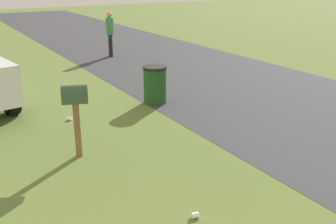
{
  "coord_description": "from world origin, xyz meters",
  "views": [
    {
      "loc": [
        -0.12,
        2.96,
        3.17
      ],
      "look_at": [
        4.61,
        0.17,
        1.27
      ],
      "focal_mm": 43.21,
      "sensor_mm": 36.0,
      "label": 1
    }
  ],
  "objects": [
    {
      "name": "mailbox",
      "position": [
        6.48,
        0.94,
        1.06
      ],
      "size": [
        0.34,
        0.49,
        1.34
      ],
      "rotation": [
        0.0,
        0.0,
        -0.36
      ],
      "color": "brown",
      "rests_on": "ground"
    },
    {
      "name": "litter_cup_far_scatter",
      "position": [
        3.77,
        0.23,
        0.04
      ],
      "size": [
        0.1,
        0.12,
        0.08
      ],
      "primitive_type": "cylinder",
      "rotation": [
        0.0,
        1.57,
        4.48
      ],
      "color": "white",
      "rests_on": "ground"
    },
    {
      "name": "litter_cup_near_hydrant",
      "position": [
        8.4,
        0.52,
        0.04
      ],
      "size": [
        0.12,
        0.13,
        0.08
      ],
      "primitive_type": "cylinder",
      "rotation": [
        0.0,
        1.57,
        1.03
      ],
      "color": "white",
      "rests_on": "ground"
    },
    {
      "name": "pedestrian",
      "position": [
        14.74,
        -3.18,
        1.01
      ],
      "size": [
        0.48,
        0.3,
        1.74
      ],
      "rotation": [
        0.0,
        0.0,
        4.46
      ],
      "color": "black",
      "rests_on": "ground"
    },
    {
      "name": "road_asphalt",
      "position": [
        6.0,
        -4.62,
        0.0
      ],
      "size": [
        60.0,
        6.22,
        0.01
      ],
      "primitive_type": "cube",
      "color": "#38383D",
      "rests_on": "ground"
    },
    {
      "name": "trash_bin",
      "position": [
        8.56,
        -1.78,
        0.48
      ],
      "size": [
        0.6,
        0.6,
        0.96
      ],
      "color": "#1E4C1E",
      "rests_on": "ground"
    }
  ]
}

